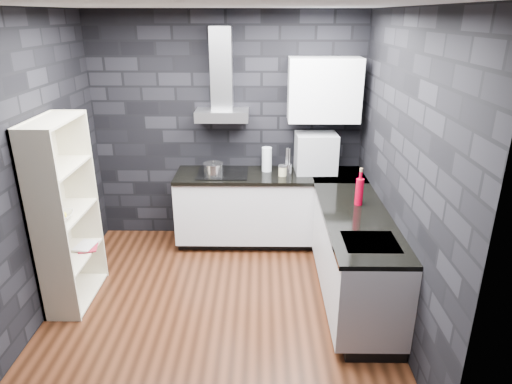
{
  "coord_description": "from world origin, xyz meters",
  "views": [
    {
      "loc": [
        0.4,
        -3.74,
        2.64
      ],
      "look_at": [
        0.35,
        0.45,
        1.0
      ],
      "focal_mm": 32.0,
      "sensor_mm": 36.0,
      "label": 1
    }
  ],
  "objects_px": {
    "red_bottle": "(359,192)",
    "utensil_crock": "(287,169)",
    "bookshelf": "(66,214)",
    "fruit_bowl": "(59,216)",
    "storage_jar": "(282,171)",
    "pot": "(213,170)",
    "glass_vase": "(267,159)",
    "appliance_garage": "(316,153)"
  },
  "relations": [
    {
      "from": "utensil_crock",
      "to": "bookshelf",
      "type": "bearing_deg",
      "value": -151.39
    },
    {
      "from": "storage_jar",
      "to": "utensil_crock",
      "type": "distance_m",
      "value": 0.07
    },
    {
      "from": "utensil_crock",
      "to": "bookshelf",
      "type": "distance_m",
      "value": 2.42
    },
    {
      "from": "red_bottle",
      "to": "bookshelf",
      "type": "relative_size",
      "value": 0.15
    },
    {
      "from": "bookshelf",
      "to": "fruit_bowl",
      "type": "xyz_separation_m",
      "value": [
        0.0,
        -0.12,
        0.04
      ]
    },
    {
      "from": "appliance_garage",
      "to": "fruit_bowl",
      "type": "height_order",
      "value": "appliance_garage"
    },
    {
      "from": "appliance_garage",
      "to": "fruit_bowl",
      "type": "xyz_separation_m",
      "value": [
        -2.46,
        -1.39,
        -0.19
      ]
    },
    {
      "from": "red_bottle",
      "to": "fruit_bowl",
      "type": "distance_m",
      "value": 2.8
    },
    {
      "from": "utensil_crock",
      "to": "red_bottle",
      "type": "distance_m",
      "value": 1.1
    },
    {
      "from": "glass_vase",
      "to": "fruit_bowl",
      "type": "relative_size",
      "value": 1.18
    },
    {
      "from": "utensil_crock",
      "to": "glass_vase",
      "type": "bearing_deg",
      "value": 151.2
    },
    {
      "from": "utensil_crock",
      "to": "appliance_garage",
      "type": "xyz_separation_m",
      "value": [
        0.33,
        0.11,
        0.16
      ]
    },
    {
      "from": "utensil_crock",
      "to": "bookshelf",
      "type": "relative_size",
      "value": 0.07
    },
    {
      "from": "pot",
      "to": "red_bottle",
      "type": "relative_size",
      "value": 0.83
    },
    {
      "from": "appliance_garage",
      "to": "pot",
      "type": "bearing_deg",
      "value": -173.88
    },
    {
      "from": "pot",
      "to": "utensil_crock",
      "type": "relative_size",
      "value": 1.73
    },
    {
      "from": "glass_vase",
      "to": "fruit_bowl",
      "type": "distance_m",
      "value": 2.36
    },
    {
      "from": "pot",
      "to": "fruit_bowl",
      "type": "relative_size",
      "value": 0.91
    },
    {
      "from": "utensil_crock",
      "to": "appliance_garage",
      "type": "distance_m",
      "value": 0.39
    },
    {
      "from": "appliance_garage",
      "to": "fruit_bowl",
      "type": "bearing_deg",
      "value": -152.93
    },
    {
      "from": "red_bottle",
      "to": "pot",
      "type": "bearing_deg",
      "value": 151.42
    },
    {
      "from": "bookshelf",
      "to": "appliance_garage",
      "type": "bearing_deg",
      "value": 42.64
    },
    {
      "from": "utensil_crock",
      "to": "red_bottle",
      "type": "bearing_deg",
      "value": -53.75
    },
    {
      "from": "utensil_crock",
      "to": "pot",
      "type": "bearing_deg",
      "value": -175.35
    },
    {
      "from": "utensil_crock",
      "to": "red_bottle",
      "type": "xyz_separation_m",
      "value": [
        0.65,
        -0.89,
        0.07
      ]
    },
    {
      "from": "red_bottle",
      "to": "storage_jar",
      "type": "bearing_deg",
      "value": 130.1
    },
    {
      "from": "red_bottle",
      "to": "utensil_crock",
      "type": "bearing_deg",
      "value": 126.25
    },
    {
      "from": "glass_vase",
      "to": "storage_jar",
      "type": "distance_m",
      "value": 0.27
    },
    {
      "from": "storage_jar",
      "to": "fruit_bowl",
      "type": "distance_m",
      "value": 2.41
    },
    {
      "from": "pot",
      "to": "fruit_bowl",
      "type": "bearing_deg",
      "value": -136.38
    },
    {
      "from": "glass_vase",
      "to": "red_bottle",
      "type": "relative_size",
      "value": 1.08
    },
    {
      "from": "pot",
      "to": "storage_jar",
      "type": "height_order",
      "value": "pot"
    },
    {
      "from": "red_bottle",
      "to": "fruit_bowl",
      "type": "relative_size",
      "value": 1.09
    },
    {
      "from": "glass_vase",
      "to": "utensil_crock",
      "type": "bearing_deg",
      "value": -28.8
    },
    {
      "from": "appliance_garage",
      "to": "bookshelf",
      "type": "xyz_separation_m",
      "value": [
        -2.46,
        -1.27,
        -0.22
      ]
    },
    {
      "from": "pot",
      "to": "red_bottle",
      "type": "xyz_separation_m",
      "value": [
        1.5,
        -0.82,
        0.05
      ]
    },
    {
      "from": "storage_jar",
      "to": "appliance_garage",
      "type": "bearing_deg",
      "value": 21.51
    },
    {
      "from": "bookshelf",
      "to": "utensil_crock",
      "type": "bearing_deg",
      "value": 43.96
    },
    {
      "from": "glass_vase",
      "to": "pot",
      "type": "bearing_deg",
      "value": -161.96
    },
    {
      "from": "glass_vase",
      "to": "red_bottle",
      "type": "distance_m",
      "value": 1.35
    },
    {
      "from": "utensil_crock",
      "to": "fruit_bowl",
      "type": "height_order",
      "value": "utensil_crock"
    },
    {
      "from": "storage_jar",
      "to": "utensil_crock",
      "type": "relative_size",
      "value": 0.86
    }
  ]
}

